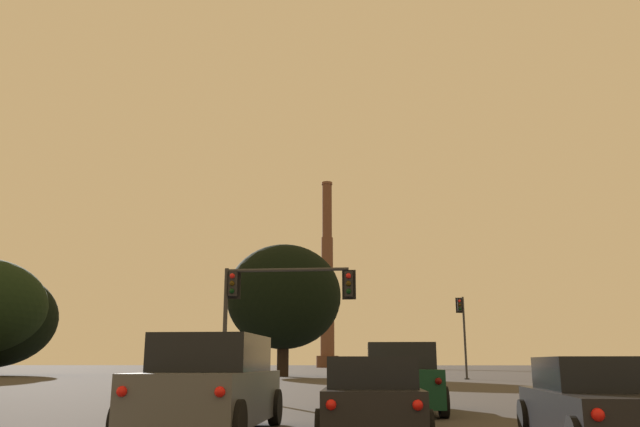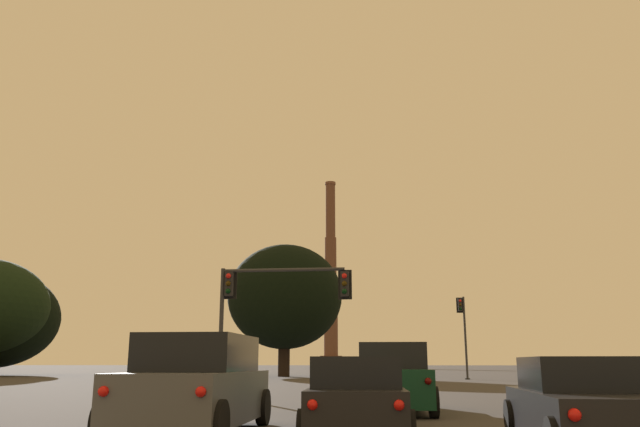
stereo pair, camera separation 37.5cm
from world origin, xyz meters
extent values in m
cube|color=#4C4F54|center=(-3.40, 12.06, 0.68)|extent=(1.98, 4.82, 0.95)
cube|color=black|center=(-3.40, 12.18, 1.51)|extent=(1.82, 2.82, 0.70)
cylinder|color=black|center=(-4.36, 13.97, 0.38)|extent=(0.23, 0.76, 0.76)
cylinder|color=black|center=(-2.48, 14.00, 0.38)|extent=(0.23, 0.76, 0.76)
cylinder|color=black|center=(-4.31, 10.12, 0.38)|extent=(0.23, 0.76, 0.76)
cylinder|color=black|center=(-2.43, 10.15, 0.38)|extent=(0.23, 0.76, 0.76)
sphere|color=red|center=(-4.14, 9.63, 0.89)|extent=(0.17, 0.17, 0.17)
sphere|color=red|center=(-2.58, 9.65, 0.89)|extent=(0.17, 0.17, 0.17)
cube|color=black|center=(-0.32, 12.18, 0.53)|extent=(1.89, 4.07, 0.72)
cube|color=black|center=(-0.30, 11.78, 1.16)|extent=(1.64, 1.97, 0.55)
cylinder|color=black|center=(-1.23, 13.77, 0.30)|extent=(0.25, 0.61, 0.60)
cylinder|color=black|center=(0.45, 13.84, 0.30)|extent=(0.25, 0.61, 0.60)
sphere|color=red|center=(-0.91, 10.13, 0.68)|extent=(0.17, 0.17, 0.17)
sphere|color=red|center=(0.45, 10.19, 0.68)|extent=(0.17, 0.17, 0.17)
cube|color=#0F3823|center=(0.34, 18.05, 0.68)|extent=(2.09, 4.87, 0.95)
cube|color=black|center=(0.34, 18.17, 1.51)|extent=(1.88, 2.86, 0.70)
cylinder|color=black|center=(-0.67, 19.94, 0.38)|extent=(0.25, 0.77, 0.76)
cylinder|color=black|center=(1.21, 20.01, 0.38)|extent=(0.25, 0.77, 0.76)
cylinder|color=black|center=(-0.53, 16.09, 0.38)|extent=(0.25, 0.77, 0.76)
cylinder|color=black|center=(1.35, 16.16, 0.38)|extent=(0.25, 0.77, 0.76)
sphere|color=#500705|center=(-0.35, 15.60, 0.89)|extent=(0.17, 0.17, 0.17)
sphere|color=#500705|center=(1.21, 15.66, 0.89)|extent=(0.17, 0.17, 0.17)
cube|color=black|center=(3.44, 10.91, 0.53)|extent=(1.92, 4.65, 0.70)
cube|color=black|center=(3.45, 11.14, 1.15)|extent=(1.68, 2.24, 0.55)
cylinder|color=black|center=(2.62, 12.83, 0.32)|extent=(0.24, 0.65, 0.64)
cylinder|color=black|center=(4.37, 12.79, 0.32)|extent=(0.24, 0.65, 0.64)
sphere|color=red|center=(2.66, 8.61, 0.68)|extent=(0.17, 0.17, 0.17)
cylinder|color=#2D2D30|center=(-6.77, 25.95, 2.63)|extent=(0.18, 0.18, 5.26)
cylinder|color=black|center=(-6.77, 25.95, 0.05)|extent=(0.40, 0.40, 0.10)
cube|color=black|center=(-6.48, 25.95, 4.59)|extent=(0.34, 0.34, 1.04)
cube|color=black|center=(-6.48, 26.13, 4.59)|extent=(0.58, 0.03, 1.25)
sphere|color=red|center=(-6.48, 25.76, 4.92)|extent=(0.22, 0.22, 0.22)
sphere|color=#352604|center=(-6.48, 25.76, 4.59)|extent=(0.22, 0.22, 0.22)
sphere|color=black|center=(-6.48, 25.76, 4.27)|extent=(0.22, 0.22, 0.22)
cylinder|color=#2D2D30|center=(-4.15, 25.95, 5.16)|extent=(5.24, 0.14, 0.14)
sphere|color=#2D2D30|center=(-6.77, 25.95, 5.16)|extent=(0.18, 0.18, 0.18)
cube|color=black|center=(-1.53, 25.95, 4.52)|extent=(0.34, 0.34, 1.04)
cube|color=black|center=(-1.53, 26.13, 4.52)|extent=(0.58, 0.03, 1.25)
sphere|color=red|center=(-1.53, 25.76, 4.85)|extent=(0.22, 0.22, 0.22)
sphere|color=#352604|center=(-1.53, 25.76, 4.52)|extent=(0.22, 0.22, 0.22)
sphere|color=black|center=(-1.53, 25.76, 4.20)|extent=(0.22, 0.22, 0.22)
cylinder|color=#2D2D30|center=(6.33, 52.53, 3.30)|extent=(0.18, 0.18, 6.60)
cylinder|color=black|center=(6.33, 52.53, 0.05)|extent=(0.40, 0.40, 0.10)
cube|color=black|center=(6.04, 52.53, 5.93)|extent=(0.34, 0.34, 1.04)
cube|color=black|center=(6.04, 52.71, 5.93)|extent=(0.58, 0.03, 1.25)
sphere|color=red|center=(6.04, 52.34, 6.26)|extent=(0.22, 0.22, 0.22)
sphere|color=#352604|center=(6.04, 52.34, 5.93)|extent=(0.22, 0.22, 0.22)
sphere|color=black|center=(6.04, 52.34, 5.61)|extent=(0.22, 0.22, 0.22)
cylinder|color=#523427|center=(-15.34, 164.56, 1.49)|extent=(5.81, 5.81, 2.98)
cylinder|color=brown|center=(-15.34, 164.56, 10.77)|extent=(3.63, 3.63, 15.58)
cylinder|color=brown|center=(-15.34, 164.56, 26.35)|extent=(3.12, 3.12, 15.58)
cylinder|color=brown|center=(-15.34, 164.56, 41.93)|extent=(2.61, 2.61, 15.58)
cylinder|color=brown|center=(-15.34, 164.56, 49.37)|extent=(2.93, 2.93, 0.70)
cylinder|color=black|center=(-10.02, 60.85, 1.92)|extent=(1.13, 1.13, 3.84)
ellipsoid|color=black|center=(-10.02, 60.85, 7.69)|extent=(11.29, 10.16, 10.25)
camera|label=1|loc=(-0.01, -0.09, 1.34)|focal=35.00mm
camera|label=2|loc=(0.36, -0.05, 1.34)|focal=35.00mm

